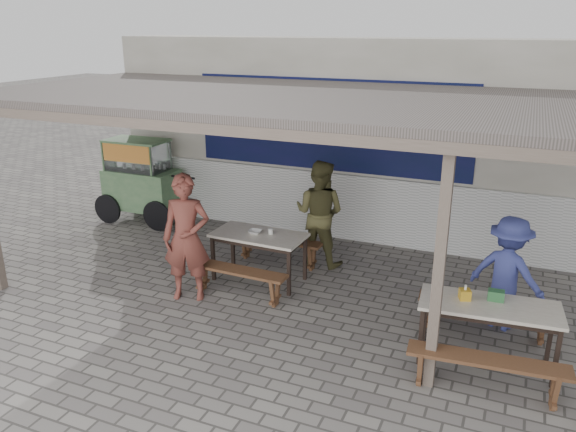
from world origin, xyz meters
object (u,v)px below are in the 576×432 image
(bench_left_street, at_px, (237,276))
(patron_wall_side, at_px, (319,213))
(table_right, at_px, (489,311))
(bench_right_street, at_px, (487,367))
(patron_street_side, at_px, (187,238))
(patron_right_table, at_px, (507,273))
(bench_right_wall, at_px, (486,310))
(condiment_bowl, at_px, (255,232))
(bench_left_wall, at_px, (278,244))
(vendor_cart, at_px, (140,178))
(table_left, at_px, (259,239))
(donation_box, at_px, (496,295))
(tissue_box, at_px, (465,294))
(condiment_jar, at_px, (271,231))

(bench_left_street, xyz_separation_m, patron_wall_side, (0.63, 1.63, 0.52))
(bench_left_street, bearing_deg, table_right, -3.84)
(bench_left_street, distance_m, bench_right_street, 3.57)
(patron_street_side, xyz_separation_m, patron_right_table, (4.16, 0.88, -0.16))
(bench_right_wall, bearing_deg, bench_right_street, -90.00)
(condiment_bowl, bearing_deg, bench_left_wall, 83.41)
(vendor_cart, bearing_deg, condiment_bowl, -26.59)
(bench_right_wall, height_order, patron_wall_side, patron_wall_side)
(table_left, xyz_separation_m, donation_box, (3.41, -0.86, 0.14))
(tissue_box, xyz_separation_m, condiment_jar, (-2.91, 1.05, -0.02))
(bench_left_wall, bearing_deg, table_left, -90.00)
(table_right, xyz_separation_m, patron_street_side, (-4.03, 0.08, 0.24))
(tissue_box, bearing_deg, patron_wall_side, 141.71)
(table_left, bearing_deg, condiment_bowl, -173.02)
(patron_right_table, height_order, condiment_bowl, patron_right_table)
(condiment_jar, bearing_deg, vendor_cart, 156.81)
(patron_wall_side, relative_size, patron_right_table, 1.15)
(bench_left_street, relative_size, patron_wall_side, 0.87)
(patron_street_side, distance_m, donation_box, 4.08)
(table_right, xyz_separation_m, vendor_cart, (-6.68, 2.56, 0.22))
(patron_right_table, xyz_separation_m, donation_box, (-0.09, -0.83, 0.06))
(patron_right_table, bearing_deg, donation_box, 104.64)
(patron_street_side, xyz_separation_m, patron_wall_side, (1.28, 1.88, -0.05))
(bench_left_wall, bearing_deg, bench_right_street, -32.50)
(condiment_jar, bearing_deg, table_right, -18.42)
(table_left, bearing_deg, patron_right_table, 1.13)
(vendor_cart, xyz_separation_m, condiment_jar, (3.48, -1.49, -0.10))
(donation_box, bearing_deg, table_right, -109.55)
(table_left, relative_size, bench_left_street, 0.94)
(patron_wall_side, distance_m, condiment_jar, 1.00)
(table_right, height_order, donation_box, donation_box)
(patron_wall_side, bearing_deg, patron_street_side, 60.04)
(bench_left_street, height_order, tissue_box, tissue_box)
(bench_right_wall, bearing_deg, bench_left_wall, 157.77)
(condiment_bowl, bearing_deg, bench_left_street, -86.62)
(bench_left_wall, height_order, patron_street_side, patron_street_side)
(table_left, distance_m, bench_left_street, 0.75)
(donation_box, xyz_separation_m, condiment_jar, (-3.24, 0.93, -0.02))
(table_right, relative_size, condiment_bowl, 8.06)
(patron_street_side, bearing_deg, patron_right_table, -8.07)
(vendor_cart, bearing_deg, bench_left_street, -34.96)
(bench_left_wall, bearing_deg, table_right, -24.77)
(vendor_cart, height_order, condiment_bowl, vendor_cart)
(condiment_jar, distance_m, condiment_bowl, 0.24)
(bench_left_street, distance_m, condiment_bowl, 0.79)
(vendor_cart, xyz_separation_m, donation_box, (6.72, -2.43, -0.08))
(bench_right_street, bearing_deg, condiment_bowl, 149.80)
(table_left, distance_m, patron_right_table, 3.50)
(bench_right_street, height_order, donation_box, donation_box)
(table_right, relative_size, donation_box, 8.87)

